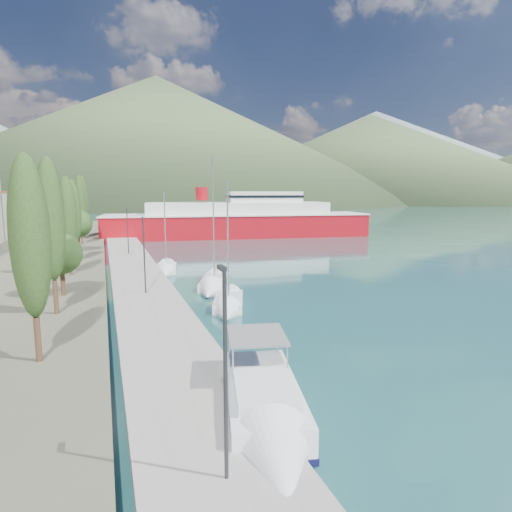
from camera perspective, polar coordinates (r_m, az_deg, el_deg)
name	(u,v)px	position (r m, az deg, el deg)	size (l,w,h in m)	color
ground	(143,220)	(140.15, -14.81, 4.64)	(1400.00, 1400.00, 0.00)	#1F5051
quay	(136,274)	(46.23, -15.72, -2.28)	(5.00, 88.00, 0.80)	gray
hills_far	(207,145)	(659.18, -6.58, 14.45)	(1480.00, 900.00, 180.00)	slate
hills_near	(225,148)	(409.00, -4.11, 14.17)	(1010.00, 520.00, 115.00)	#435834
tree_row	(72,218)	(52.05, -23.31, 4.71)	(3.79, 61.68, 10.98)	#47301E
lamp_posts	(144,253)	(34.82, -14.67, 0.44)	(0.15, 47.70, 6.06)	#2D2D33
motor_cruiser	(268,425)	(16.39, 1.58, -21.61)	(4.95, 10.03, 3.56)	#0F0D34
sailboat_near	(228,308)	(31.93, -3.80, -6.98)	(4.35, 7.58, 10.44)	silver
sailboat_mid	(212,287)	(38.79, -5.88, -4.18)	(5.39, 9.22, 12.91)	silver
sailboat_far	(166,271)	(47.41, -11.92, -2.03)	(3.23, 6.82, 9.64)	silver
ferry	(239,221)	(85.23, -2.27, 4.69)	(52.56, 17.55, 10.24)	#9E0A14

